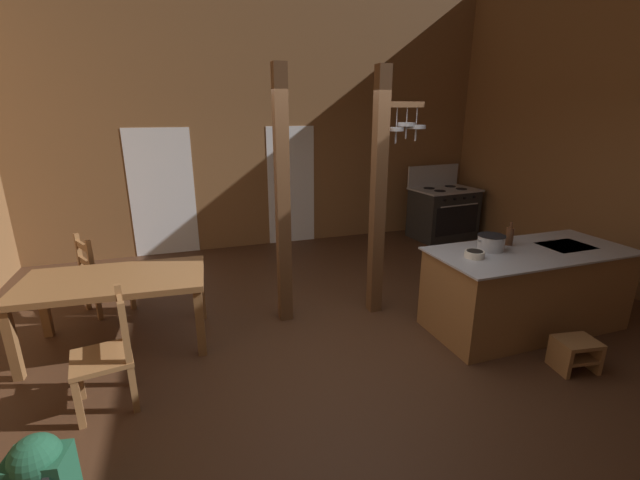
% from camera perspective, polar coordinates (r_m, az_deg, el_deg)
% --- Properties ---
extents(ground_plane, '(8.61, 8.13, 0.10)m').
position_cam_1_polar(ground_plane, '(4.43, 3.76, -14.78)').
color(ground_plane, '#422819').
extents(wall_back, '(8.61, 0.14, 4.40)m').
position_cam_1_polar(wall_back, '(7.34, -7.37, 16.35)').
color(wall_back, brown).
rests_on(wall_back, ground_plane).
extents(glazed_door_back_left, '(1.00, 0.01, 2.05)m').
position_cam_1_polar(glazed_door_back_left, '(7.24, -20.72, 6.01)').
color(glazed_door_back_left, white).
rests_on(glazed_door_back_left, ground_plane).
extents(glazed_panel_back_right, '(0.84, 0.01, 2.05)m').
position_cam_1_polar(glazed_panel_back_right, '(7.47, -3.95, 7.39)').
color(glazed_panel_back_right, white).
rests_on(glazed_panel_back_right, ground_plane).
extents(kitchen_island, '(2.17, 0.98, 0.89)m').
position_cam_1_polar(kitchen_island, '(5.08, 26.30, -6.00)').
color(kitchen_island, brown).
rests_on(kitchen_island, ground_plane).
extents(stove_range, '(1.22, 0.92, 1.32)m').
position_cam_1_polar(stove_range, '(8.14, 16.43, 3.63)').
color(stove_range, '#242424').
rests_on(stove_range, ground_plane).
extents(support_post_with_pot_rack, '(0.60, 0.21, 2.75)m').
position_cam_1_polar(support_post_with_pot_rack, '(4.70, 8.34, 6.98)').
color(support_post_with_pot_rack, brown).
rests_on(support_post_with_pot_rack, ground_plane).
extents(support_post_center, '(0.14, 0.14, 2.75)m').
position_cam_1_polar(support_post_center, '(4.47, -5.13, 5.32)').
color(support_post_center, brown).
rests_on(support_post_center, ground_plane).
extents(step_stool, '(0.40, 0.33, 0.30)m').
position_cam_1_polar(step_stool, '(4.60, 31.53, -12.91)').
color(step_stool, olive).
rests_on(step_stool, ground_plane).
extents(dining_table, '(1.75, 1.01, 0.74)m').
position_cam_1_polar(dining_table, '(4.58, -26.28, -5.64)').
color(dining_table, brown).
rests_on(dining_table, ground_plane).
extents(ladderback_chair_near_window, '(0.51, 0.51, 0.95)m').
position_cam_1_polar(ladderback_chair_near_window, '(3.81, -26.92, -13.75)').
color(ladderback_chair_near_window, olive).
rests_on(ladderback_chair_near_window, ground_plane).
extents(ladderback_chair_by_post, '(0.59, 0.59, 0.95)m').
position_cam_1_polar(ladderback_chair_by_post, '(5.53, -27.71, -4.30)').
color(ladderback_chair_by_post, olive).
rests_on(ladderback_chair_by_post, ground_plane).
extents(backpack, '(0.35, 0.34, 0.60)m').
position_cam_1_polar(backpack, '(3.12, -33.83, -25.53)').
color(backpack, '#1E5138').
rests_on(backpack, ground_plane).
extents(stockpot_on_counter, '(0.35, 0.28, 0.16)m').
position_cam_1_polar(stockpot_on_counter, '(4.73, 22.32, -0.31)').
color(stockpot_on_counter, '#A8AAB2').
rests_on(stockpot_on_counter, kitchen_island).
extents(mixing_bowl_on_counter, '(0.19, 0.19, 0.07)m').
position_cam_1_polar(mixing_bowl_on_counter, '(4.45, 20.35, -1.83)').
color(mixing_bowl_on_counter, silver).
rests_on(mixing_bowl_on_counter, kitchen_island).
extents(bottle_tall_on_counter, '(0.08, 0.08, 0.26)m').
position_cam_1_polar(bottle_tall_on_counter, '(4.98, 24.51, 0.50)').
color(bottle_tall_on_counter, '#56331E').
rests_on(bottle_tall_on_counter, kitchen_island).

